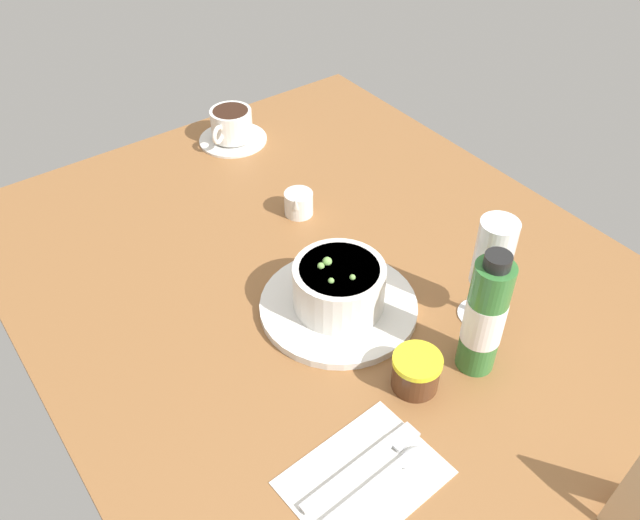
{
  "coord_description": "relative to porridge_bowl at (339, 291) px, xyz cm",
  "views": [
    {
      "loc": [
        55.05,
        -43.79,
        67.62
      ],
      "look_at": [
        -0.91,
        -2.77,
        6.18
      ],
      "focal_mm": 37.34,
      "sensor_mm": 36.0,
      "label": 1
    }
  ],
  "objects": [
    {
      "name": "wine_glass",
      "position": [
        12.62,
        15.37,
        7.06
      ],
      "size": [
        6.27,
        6.27,
        16.44
      ],
      "color": "white",
      "rests_on": "ground_plane"
    },
    {
      "name": "ground_plane",
      "position": [
        -3.46,
        2.76,
        -5.02
      ],
      "size": [
        110.0,
        84.0,
        3.0
      ],
      "primitive_type": "cube",
      "color": "brown"
    },
    {
      "name": "coffee_cup",
      "position": [
        -47.88,
        11.08,
        -0.56
      ],
      "size": [
        12.95,
        12.95,
        6.42
      ],
      "color": "silver",
      "rests_on": "ground_plane"
    },
    {
      "name": "creamer_jug",
      "position": [
        -21.54,
        8.18,
        -1.42
      ],
      "size": [
        5.25,
        5.32,
        4.73
      ],
      "color": "silver",
      "rests_on": "ground_plane"
    },
    {
      "name": "porridge_bowl",
      "position": [
        0.0,
        0.0,
        0.0
      ],
      "size": [
        22.25,
        22.25,
        8.57
      ],
      "color": "silver",
      "rests_on": "ground_plane"
    },
    {
      "name": "sauce_bottle_green",
      "position": [
        18.22,
        8.37,
        5.1
      ],
      "size": [
        5.05,
        5.05,
        18.57
      ],
      "color": "#337233",
      "rests_on": "ground_plane"
    },
    {
      "name": "jam_jar",
      "position": [
        16.25,
        -0.34,
        -0.98
      ],
      "size": [
        6.24,
        6.24,
        5.01
      ],
      "color": "#4E2B18",
      "rests_on": "ground_plane"
    },
    {
      "name": "cutlery_setting",
      "position": [
        22.71,
        -13.23,
        -3.26
      ],
      "size": [
        13.8,
        17.97,
        0.9
      ],
      "color": "silver",
      "rests_on": "ground_plane"
    }
  ]
}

